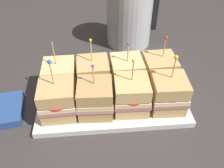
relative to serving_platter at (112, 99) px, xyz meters
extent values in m
plane|color=#383333|center=(0.00, 0.00, -0.01)|extent=(6.00, 6.00, 0.00)
cube|color=silver|center=(0.00, 0.00, 0.00)|extent=(0.44, 0.24, 0.01)
cube|color=silver|center=(0.00, 0.00, 0.01)|extent=(0.44, 0.24, 0.01)
cube|color=tan|center=(-0.15, -0.05, 0.03)|extent=(0.10, 0.10, 0.04)
cube|color=tan|center=(-0.15, -0.05, 0.05)|extent=(0.10, 0.10, 0.01)
cube|color=beige|center=(-0.15, -0.05, 0.06)|extent=(0.10, 0.10, 0.01)
cylinder|color=red|center=(-0.15, -0.07, 0.07)|extent=(0.07, 0.07, 0.00)
cube|color=tan|center=(-0.15, -0.05, 0.09)|extent=(0.10, 0.10, 0.04)
cylinder|color=tan|center=(-0.15, -0.04, 0.14)|extent=(0.00, 0.00, 0.08)
sphere|color=blue|center=(-0.15, -0.04, 0.18)|extent=(0.01, 0.01, 0.01)
cube|color=tan|center=(-0.05, -0.05, 0.03)|extent=(0.10, 0.10, 0.04)
cube|color=tan|center=(-0.05, -0.05, 0.05)|extent=(0.10, 0.10, 0.01)
cube|color=beige|center=(-0.05, -0.05, 0.06)|extent=(0.10, 0.10, 0.01)
cube|color=tan|center=(-0.05, -0.05, 0.09)|extent=(0.10, 0.10, 0.04)
cylinder|color=tan|center=(-0.05, -0.04, 0.13)|extent=(0.00, 0.01, 0.07)
sphere|color=purple|center=(-0.05, -0.04, 0.16)|extent=(0.01, 0.01, 0.01)
cube|color=tan|center=(0.05, -0.05, 0.03)|extent=(0.10, 0.10, 0.04)
cube|color=tan|center=(0.05, -0.05, 0.05)|extent=(0.10, 0.10, 0.01)
cube|color=beige|center=(0.05, -0.05, 0.06)|extent=(0.10, 0.10, 0.01)
cylinder|color=red|center=(0.05, -0.06, 0.07)|extent=(0.07, 0.07, 0.00)
cube|color=#E0B771|center=(0.05, -0.05, 0.09)|extent=(0.10, 0.10, 0.04)
cylinder|color=tan|center=(0.05, -0.04, 0.14)|extent=(0.00, 0.01, 0.08)
sphere|color=yellow|center=(0.05, -0.04, 0.17)|extent=(0.01, 0.01, 0.01)
cube|color=tan|center=(0.15, -0.05, 0.03)|extent=(0.10, 0.10, 0.04)
cube|color=tan|center=(0.15, -0.05, 0.05)|extent=(0.10, 0.10, 0.01)
cube|color=beige|center=(0.15, -0.05, 0.06)|extent=(0.10, 0.10, 0.01)
cylinder|color=red|center=(0.15, -0.07, 0.07)|extent=(0.06, 0.06, 0.00)
cube|color=tan|center=(0.15, -0.05, 0.09)|extent=(0.10, 0.10, 0.04)
cylinder|color=tan|center=(0.16, -0.04, 0.14)|extent=(0.00, 0.01, 0.08)
sphere|color=yellow|center=(0.16, -0.04, 0.17)|extent=(0.01, 0.01, 0.01)
cube|color=#DBB77A|center=(-0.15, 0.05, 0.03)|extent=(0.09, 0.09, 0.04)
cube|color=tan|center=(-0.15, 0.05, 0.05)|extent=(0.10, 0.10, 0.01)
cube|color=beige|center=(-0.15, 0.05, 0.06)|extent=(0.10, 0.10, 0.01)
cube|color=#E8C281|center=(-0.15, 0.05, 0.09)|extent=(0.09, 0.09, 0.04)
cylinder|color=tan|center=(-0.16, 0.05, 0.14)|extent=(0.00, 0.01, 0.08)
sphere|color=blue|center=(-0.16, 0.05, 0.18)|extent=(0.01, 0.01, 0.01)
cube|color=tan|center=(-0.05, 0.05, 0.03)|extent=(0.10, 0.10, 0.04)
cube|color=tan|center=(-0.05, 0.05, 0.05)|extent=(0.10, 0.10, 0.01)
cube|color=beige|center=(-0.05, 0.05, 0.06)|extent=(0.10, 0.10, 0.01)
cylinder|color=red|center=(-0.05, 0.03, 0.07)|extent=(0.07, 0.07, 0.00)
cube|color=tan|center=(-0.05, 0.05, 0.09)|extent=(0.10, 0.10, 0.04)
cylinder|color=tan|center=(-0.05, 0.06, 0.14)|extent=(0.00, 0.01, 0.08)
sphere|color=yellow|center=(-0.05, 0.06, 0.18)|extent=(0.01, 0.01, 0.01)
cube|color=#DBB77A|center=(0.05, 0.05, 0.03)|extent=(0.10, 0.10, 0.04)
cube|color=#B26B60|center=(0.05, 0.05, 0.05)|extent=(0.10, 0.10, 0.01)
cube|color=beige|center=(0.05, 0.05, 0.06)|extent=(0.10, 0.10, 0.01)
cylinder|color=red|center=(0.05, 0.03, 0.07)|extent=(0.05, 0.05, 0.00)
cube|color=#E8C281|center=(0.05, 0.05, 0.09)|extent=(0.10, 0.10, 0.04)
cylinder|color=tan|center=(0.05, 0.04, 0.13)|extent=(0.00, 0.01, 0.07)
sphere|color=purple|center=(0.05, 0.04, 0.17)|extent=(0.01, 0.01, 0.01)
cube|color=tan|center=(0.15, 0.05, 0.03)|extent=(0.10, 0.10, 0.04)
cube|color=tan|center=(0.15, 0.05, 0.05)|extent=(0.10, 0.10, 0.01)
cube|color=beige|center=(0.15, 0.05, 0.06)|extent=(0.10, 0.10, 0.01)
cylinder|color=red|center=(0.15, 0.03, 0.07)|extent=(0.06, 0.06, 0.00)
cube|color=tan|center=(0.15, 0.05, 0.09)|extent=(0.10, 0.10, 0.04)
cylinder|color=tan|center=(0.16, 0.06, 0.14)|extent=(0.00, 0.01, 0.08)
sphere|color=red|center=(0.16, 0.06, 0.17)|extent=(0.01, 0.01, 0.01)
cylinder|color=#B7BABF|center=(0.10, 0.35, 0.10)|extent=(0.18, 0.18, 0.22)
cube|color=black|center=(0.20, 0.35, 0.11)|extent=(0.02, 0.02, 0.13)
cube|color=navy|center=(-0.33, -0.02, 0.00)|extent=(0.14, 0.14, 0.02)
camera|label=1|loc=(-0.04, -0.52, 0.51)|focal=38.00mm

